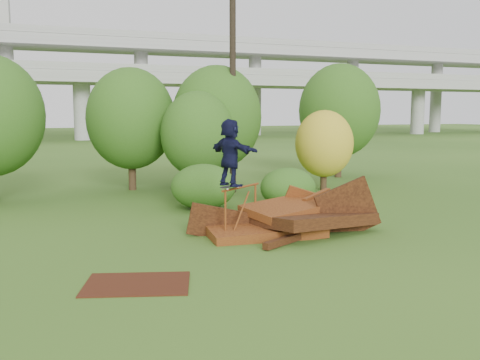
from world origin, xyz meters
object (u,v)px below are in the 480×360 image
object	(u,v)px
scrap_pile	(290,220)
skater	(230,152)
flat_plate	(137,284)
utility_pole	(233,80)

from	to	relation	value
scrap_pile	skater	distance (m)	2.84
flat_plate	utility_pole	distance (m)	14.19
scrap_pile	skater	world-z (taller)	skater
scrap_pile	utility_pole	xyz separation A→B (m)	(1.34, 8.37, 4.66)
flat_plate	skater	bearing A→B (deg)	43.95
scrap_pile	flat_plate	distance (m)	6.10
utility_pole	skater	bearing A→B (deg)	-111.25
scrap_pile	flat_plate	bearing A→B (deg)	-148.66
scrap_pile	skater	xyz separation A→B (m)	(-1.91, 0.00, 2.10)
scrap_pile	skater	bearing A→B (deg)	179.94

